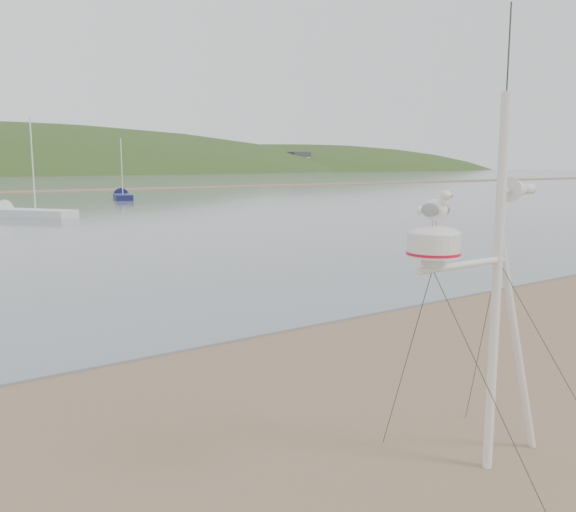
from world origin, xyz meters
TOP-DOWN VIEW (x-y plane):
  - ground at (0.00, 0.00)m, footprint 560.00×560.00m
  - mast_rig at (2.70, -1.79)m, footprint 2.17×2.31m
  - sailboat_white_near at (5.29, 34.95)m, footprint 5.21×6.41m
  - sailboat_blue_far at (17.90, 50.31)m, footprint 3.07×6.19m

SIDE VIEW (x-z plane):
  - ground at x=0.00m, z-range 0.00..0.00m
  - sailboat_white_near at x=5.29m, z-range -3.03..3.64m
  - sailboat_blue_far at x=17.90m, z-range -2.71..3.31m
  - mast_rig at x=2.70m, z-range -1.26..3.63m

